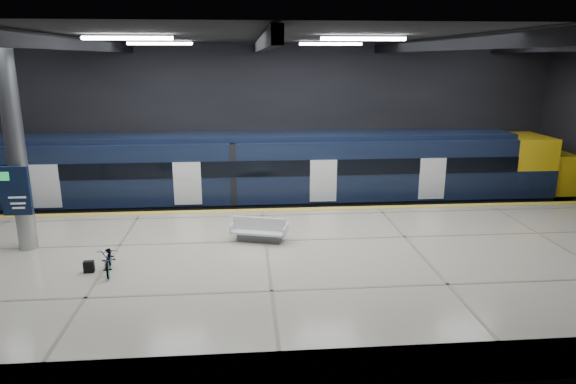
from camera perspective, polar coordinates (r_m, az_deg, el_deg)
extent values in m
plane|color=black|center=(19.42, -2.60, -7.48)|extent=(30.00, 30.00, 0.00)
cube|color=black|center=(26.19, -3.42, 7.38)|extent=(30.00, 0.10, 8.00)
cube|color=black|center=(10.53, -1.07, -3.73)|extent=(30.00, 0.10, 8.00)
cube|color=black|center=(17.99, -2.90, 16.83)|extent=(30.00, 16.00, 0.10)
cube|color=black|center=(18.75, -22.22, 14.95)|extent=(0.25, 16.00, 0.40)
cube|color=black|center=(17.98, -2.89, 16.03)|extent=(0.25, 16.00, 0.40)
cube|color=black|center=(19.16, 16.05, 15.42)|extent=(0.25, 16.00, 0.40)
cube|color=white|center=(16.32, -17.39, 16.00)|extent=(2.60, 0.18, 0.10)
cube|color=white|center=(16.39, 8.37, 16.49)|extent=(2.60, 0.18, 0.10)
cube|color=white|center=(22.23, -14.05, 15.71)|extent=(2.60, 0.18, 0.10)
cube|color=white|center=(22.27, 4.77, 16.08)|extent=(2.60, 0.18, 0.10)
cube|color=white|center=(24.42, 21.79, 15.00)|extent=(2.60, 0.18, 0.10)
cube|color=beige|center=(16.90, -2.27, -8.95)|extent=(30.00, 11.00, 1.10)
cube|color=yellow|center=(21.64, -2.93, -2.02)|extent=(30.00, 0.40, 0.01)
cube|color=gray|center=(23.88, -3.07, -2.98)|extent=(30.00, 0.08, 0.16)
cube|color=gray|center=(25.26, -3.17, -1.99)|extent=(30.00, 0.08, 0.16)
cube|color=black|center=(24.43, -3.59, -1.43)|extent=(24.00, 2.58, 0.80)
cube|color=black|center=(24.00, -3.66, 2.64)|extent=(24.00, 2.80, 2.75)
cube|color=black|center=(23.73, -3.72, 6.18)|extent=(24.00, 2.30, 0.24)
cube|color=black|center=(22.56, -3.59, 2.58)|extent=(24.00, 0.04, 0.70)
cube|color=white|center=(22.95, 3.94, 1.25)|extent=(1.20, 0.05, 1.90)
cube|color=yellow|center=(27.51, 24.57, 2.89)|extent=(2.00, 2.80, 2.75)
ellipsoid|color=yellow|center=(28.96, 28.96, 1.95)|extent=(3.60, 2.52, 1.90)
cube|color=black|center=(27.63, 25.15, 3.24)|extent=(1.60, 2.38, 0.80)
cube|color=#595B60|center=(18.06, -3.18, -5.02)|extent=(1.58, 0.87, 0.28)
cube|color=white|center=(17.98, -3.19, -4.37)|extent=(2.04, 1.30, 0.08)
cube|color=white|center=(17.90, -3.21, -3.57)|extent=(1.83, 0.60, 0.47)
cube|color=white|center=(18.20, -6.08, -3.82)|extent=(0.28, 0.79, 0.28)
cube|color=white|center=(17.74, -0.24, -4.22)|extent=(0.28, 0.79, 0.28)
imported|color=#99999E|center=(16.35, -19.29, -6.99)|extent=(0.84, 1.66, 0.83)
cube|color=black|center=(16.60, -21.24, -7.74)|extent=(0.31, 0.20, 0.35)
cylinder|color=#9EA0A5|center=(18.70, -28.02, 4.44)|extent=(0.60, 0.60, 6.90)
cube|color=#0E1A36|center=(18.57, -28.02, 0.11)|extent=(0.90, 0.12, 1.60)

